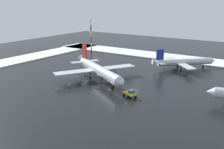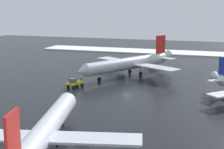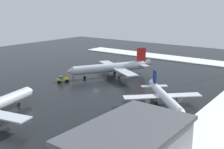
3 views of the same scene
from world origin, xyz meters
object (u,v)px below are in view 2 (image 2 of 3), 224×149
object	(u,v)px
airplane_distant_tail	(46,130)
ground_crew_mid_apron	(81,78)
ground_crew_beside_wing	(90,69)
airplane_parked_portside	(130,63)
pushback_tug	(74,83)

from	to	relation	value
airplane_distant_tail	ground_crew_mid_apron	xyz separation A→B (m)	(44.50, 13.22, -2.40)
airplane_distant_tail	ground_crew_beside_wing	bearing A→B (deg)	2.27
ground_crew_beside_wing	airplane_parked_portside	bearing A→B (deg)	9.62
airplane_parked_portside	airplane_distant_tail	world-z (taller)	airplane_parked_portside
airplane_parked_portside	ground_crew_mid_apron	distance (m)	16.76
airplane_parked_portside	ground_crew_beside_wing	world-z (taller)	airplane_parked_portside
pushback_tug	ground_crew_mid_apron	bearing A→B (deg)	-151.31
pushback_tug	ground_crew_beside_wing	bearing A→B (deg)	-149.03
airplane_parked_portside	ground_crew_beside_wing	distance (m)	14.25
airplane_distant_tail	pushback_tug	distance (m)	39.60
airplane_distant_tail	ground_crew_mid_apron	world-z (taller)	airplane_distant_tail
ground_crew_mid_apron	ground_crew_beside_wing	xyz separation A→B (m)	(14.46, 3.01, 0.00)
pushback_tug	ground_crew_mid_apron	distance (m)	6.97
airplane_parked_portside	pushback_tug	xyz separation A→B (m)	(-19.38, 9.80, -2.47)
airplane_parked_portside	airplane_distant_tail	size ratio (longest dim) A/B	1.02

